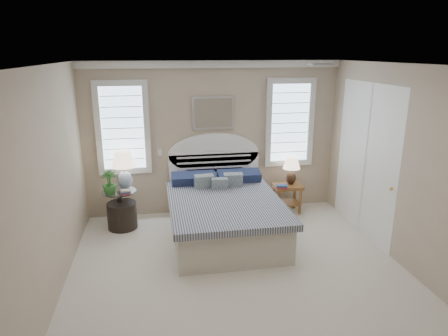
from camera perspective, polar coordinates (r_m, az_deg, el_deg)
floor at (r=5.32m, az=2.74°, el=-16.01°), size 4.50×5.00×0.01m
ceiling at (r=4.50m, az=3.22°, el=14.44°), size 4.50×5.00×0.01m
wall_back at (r=7.12m, az=-1.55°, el=4.19°), size 4.50×0.02×2.70m
wall_left at (r=4.79m, az=-24.34°, el=-3.40°), size 0.02×5.00×2.70m
wall_right at (r=5.67m, az=25.71°, el=-0.63°), size 0.02×5.00×2.70m
crown_molding at (r=6.92m, az=-1.58°, el=14.62°), size 4.50×0.08×0.12m
hvac_vent at (r=5.64m, az=13.61°, el=14.20°), size 0.30×0.20×0.02m
switch_plate at (r=7.07m, az=-9.15°, el=2.24°), size 0.08×0.01×0.12m
window_left at (r=6.99m, az=-14.26°, el=5.56°), size 0.90×0.06×1.60m
window_right at (r=7.38m, az=9.34°, el=6.40°), size 0.90×0.06×1.60m
painting at (r=6.99m, az=-1.53°, el=7.89°), size 0.74×0.04×0.58m
closet_door at (r=6.67m, az=19.56°, el=1.07°), size 0.02×1.80×2.40m
bed at (r=6.42m, az=-0.09°, el=-6.22°), size 1.72×2.28×1.47m
side_table_left at (r=6.91m, az=-14.61°, el=-5.07°), size 0.56×0.56×0.63m
nightstand_right at (r=7.36m, az=9.01°, el=-3.42°), size 0.50×0.40×0.53m
floor_pot at (r=6.90m, az=-14.33°, el=-6.57°), size 0.49×0.49×0.44m
lamp_left at (r=6.82m, az=-14.11°, el=0.37°), size 0.52×0.52×0.66m
lamp_right at (r=7.28m, az=9.61°, el=0.06°), size 0.39×0.39×0.50m
potted_plant at (r=6.64m, az=-16.08°, el=-2.06°), size 0.25×0.25×0.39m
books_left at (r=6.65m, az=-13.91°, el=-3.36°), size 0.19×0.15×0.07m
books_right at (r=7.12m, az=8.27°, el=-2.61°), size 0.24×0.21×0.05m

